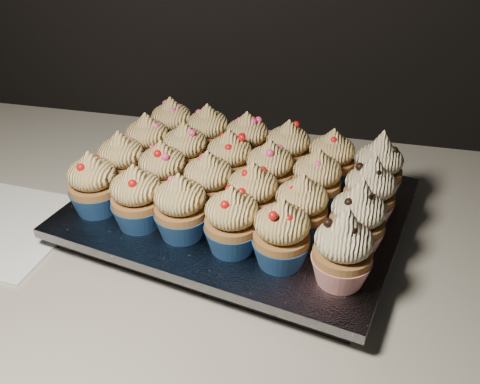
% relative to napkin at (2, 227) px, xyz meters
% --- Properties ---
extents(worktop, '(2.44, 0.64, 0.04)m').
position_rel_napkin_xyz_m(worktop, '(0.51, 0.07, -0.02)').
color(worktop, beige).
rests_on(worktop, cabinet).
extents(napkin, '(0.19, 0.19, 0.00)m').
position_rel_napkin_xyz_m(napkin, '(0.00, 0.00, 0.00)').
color(napkin, white).
rests_on(napkin, worktop).
extents(baking_tray, '(0.42, 0.35, 0.02)m').
position_rel_napkin_xyz_m(baking_tray, '(0.30, 0.08, 0.01)').
color(baking_tray, black).
rests_on(baking_tray, worktop).
extents(foil_lining, '(0.46, 0.39, 0.01)m').
position_rel_napkin_xyz_m(foil_lining, '(0.30, 0.08, 0.03)').
color(foil_lining, silver).
rests_on(foil_lining, baking_tray).
extents(cupcake_0, '(0.06, 0.06, 0.08)m').
position_rel_napkin_xyz_m(cupcake_0, '(0.13, 0.02, 0.07)').
color(cupcake_0, navy).
rests_on(cupcake_0, foil_lining).
extents(cupcake_1, '(0.06, 0.06, 0.08)m').
position_rel_napkin_xyz_m(cupcake_1, '(0.19, 0.01, 0.07)').
color(cupcake_1, navy).
rests_on(cupcake_1, foil_lining).
extents(cupcake_2, '(0.06, 0.06, 0.08)m').
position_rel_napkin_xyz_m(cupcake_2, '(0.25, -0.00, 0.07)').
color(cupcake_2, navy).
rests_on(cupcake_2, foil_lining).
extents(cupcake_3, '(0.06, 0.06, 0.08)m').
position_rel_napkin_xyz_m(cupcake_3, '(0.32, -0.01, 0.07)').
color(cupcake_3, navy).
rests_on(cupcake_3, foil_lining).
extents(cupcake_4, '(0.06, 0.06, 0.08)m').
position_rel_napkin_xyz_m(cupcake_4, '(0.37, -0.03, 0.07)').
color(cupcake_4, navy).
rests_on(cupcake_4, foil_lining).
extents(cupcake_5, '(0.06, 0.06, 0.10)m').
position_rel_napkin_xyz_m(cupcake_5, '(0.44, -0.04, 0.07)').
color(cupcake_5, '#AB1718').
rests_on(cupcake_5, foil_lining).
extents(cupcake_6, '(0.06, 0.06, 0.08)m').
position_rel_napkin_xyz_m(cupcake_6, '(0.14, 0.08, 0.07)').
color(cupcake_6, navy).
rests_on(cupcake_6, foil_lining).
extents(cupcake_7, '(0.06, 0.06, 0.08)m').
position_rel_napkin_xyz_m(cupcake_7, '(0.20, 0.07, 0.07)').
color(cupcake_7, navy).
rests_on(cupcake_7, foil_lining).
extents(cupcake_8, '(0.06, 0.06, 0.08)m').
position_rel_napkin_xyz_m(cupcake_8, '(0.27, 0.06, 0.07)').
color(cupcake_8, navy).
rests_on(cupcake_8, foil_lining).
extents(cupcake_9, '(0.06, 0.06, 0.08)m').
position_rel_napkin_xyz_m(cupcake_9, '(0.33, 0.04, 0.07)').
color(cupcake_9, navy).
rests_on(cupcake_9, foil_lining).
extents(cupcake_10, '(0.06, 0.06, 0.08)m').
position_rel_napkin_xyz_m(cupcake_10, '(0.39, 0.03, 0.07)').
color(cupcake_10, navy).
rests_on(cupcake_10, foil_lining).
extents(cupcake_11, '(0.06, 0.06, 0.10)m').
position_rel_napkin_xyz_m(cupcake_11, '(0.45, 0.02, 0.07)').
color(cupcake_11, '#AB1718').
rests_on(cupcake_11, foil_lining).
extents(cupcake_12, '(0.06, 0.06, 0.08)m').
position_rel_napkin_xyz_m(cupcake_12, '(0.15, 0.14, 0.07)').
color(cupcake_12, navy).
rests_on(cupcake_12, foil_lining).
extents(cupcake_13, '(0.06, 0.06, 0.08)m').
position_rel_napkin_xyz_m(cupcake_13, '(0.21, 0.13, 0.07)').
color(cupcake_13, navy).
rests_on(cupcake_13, foil_lining).
extents(cupcake_14, '(0.06, 0.06, 0.08)m').
position_rel_napkin_xyz_m(cupcake_14, '(0.28, 0.12, 0.07)').
color(cupcake_14, navy).
rests_on(cupcake_14, foil_lining).
extents(cupcake_15, '(0.06, 0.06, 0.08)m').
position_rel_napkin_xyz_m(cupcake_15, '(0.34, 0.10, 0.07)').
color(cupcake_15, navy).
rests_on(cupcake_15, foil_lining).
extents(cupcake_16, '(0.06, 0.06, 0.08)m').
position_rel_napkin_xyz_m(cupcake_16, '(0.40, 0.09, 0.07)').
color(cupcake_16, navy).
rests_on(cupcake_16, foil_lining).
extents(cupcake_17, '(0.06, 0.06, 0.10)m').
position_rel_napkin_xyz_m(cupcake_17, '(0.46, 0.08, 0.07)').
color(cupcake_17, '#AB1718').
rests_on(cupcake_17, foil_lining).
extents(cupcake_18, '(0.06, 0.06, 0.08)m').
position_rel_napkin_xyz_m(cupcake_18, '(0.17, 0.20, 0.07)').
color(cupcake_18, navy).
rests_on(cupcake_18, foil_lining).
extents(cupcake_19, '(0.06, 0.06, 0.08)m').
position_rel_napkin_xyz_m(cupcake_19, '(0.23, 0.19, 0.07)').
color(cupcake_19, navy).
rests_on(cupcake_19, foil_lining).
extents(cupcake_20, '(0.06, 0.06, 0.08)m').
position_rel_napkin_xyz_m(cupcake_20, '(0.29, 0.18, 0.07)').
color(cupcake_20, navy).
rests_on(cupcake_20, foil_lining).
extents(cupcake_21, '(0.06, 0.06, 0.08)m').
position_rel_napkin_xyz_m(cupcake_21, '(0.35, 0.17, 0.07)').
color(cupcake_21, navy).
rests_on(cupcake_21, foil_lining).
extents(cupcake_22, '(0.06, 0.06, 0.08)m').
position_rel_napkin_xyz_m(cupcake_22, '(0.41, 0.15, 0.07)').
color(cupcake_22, navy).
rests_on(cupcake_22, foil_lining).
extents(cupcake_23, '(0.06, 0.06, 0.10)m').
position_rel_napkin_xyz_m(cupcake_23, '(0.47, 0.14, 0.07)').
color(cupcake_23, '#AB1718').
rests_on(cupcake_23, foil_lining).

